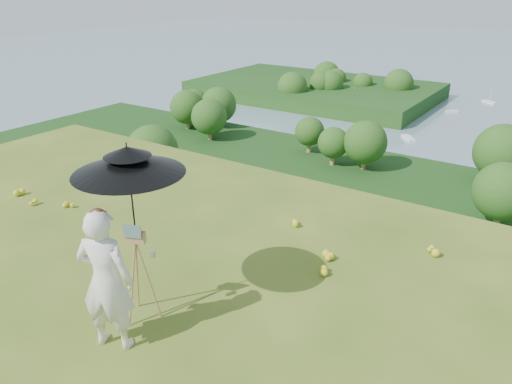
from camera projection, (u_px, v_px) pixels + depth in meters
The scene contains 10 objects.
forest_slope at pixel (431, 380), 44.83m from camera, with size 140.00×56.00×22.00m, color #0E3611.
shoreline_tier at pixel (499, 258), 78.07m from camera, with size 170.00×28.00×8.00m, color gray.
peninsula at pixel (315, 82), 174.91m from camera, with size 90.00×60.00×12.00m, color #0E3611, non-canonical shape.
slope_trees at pixel (455, 244), 39.34m from camera, with size 110.00×50.00×6.00m, color #234815, non-canonical shape.
harbor_town at pixel (507, 221), 75.52m from camera, with size 110.00×22.00×5.00m, color silver, non-canonical shape.
moored_boats at pixel (509, 117), 149.15m from camera, with size 140.00×140.00×0.70m, color white, non-canonical shape.
painter at pixel (106, 280), 5.89m from camera, with size 0.68×0.45×1.86m, color silver.
field_easel at pixel (139, 271), 6.49m from camera, with size 0.53×0.53×1.41m, color olive, non-canonical shape.
sun_umbrella at pixel (131, 193), 6.09m from camera, with size 1.37×1.37×1.29m, color black, non-canonical shape.
painter_cap at pixel (97, 214), 5.54m from camera, with size 0.21×0.25×0.10m, color #C56E6C, non-canonical shape.
Camera 1 is at (6.29, -2.47, 4.20)m, focal length 35.00 mm.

